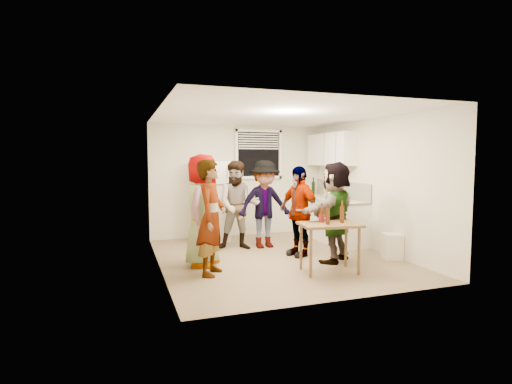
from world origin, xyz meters
name	(u,v)px	position (x,y,z in m)	size (l,w,h in m)	color
room	(276,258)	(0.00, 0.00, 0.00)	(4.00, 4.50, 2.50)	beige
window	(259,154)	(0.45, 2.21, 1.85)	(1.12, 0.10, 1.06)	white
refrigerator	(211,201)	(-0.75, 1.88, 0.85)	(0.70, 0.70, 1.70)	white
counter_lower	(329,220)	(1.70, 1.15, 0.43)	(0.60, 2.20, 0.86)	white
countertop	(330,199)	(1.70, 1.15, 0.88)	(0.64, 2.22, 0.04)	beige
backsplash	(341,189)	(1.99, 1.15, 1.08)	(0.03, 2.20, 0.36)	#B5B1A6
upper_cabinets	(331,149)	(1.83, 1.35, 1.95)	(0.34, 1.60, 0.70)	white
kettle	(331,199)	(1.65, 1.02, 0.90)	(0.25, 0.21, 0.21)	silver
paper_towel	(338,200)	(1.68, 0.78, 0.90)	(0.12, 0.12, 0.25)	white
wine_bottle	(313,195)	(1.75, 2.02, 0.90)	(0.08, 0.08, 0.31)	black
beer_bottle_counter	(342,201)	(1.60, 0.46, 0.90)	(0.06, 0.06, 0.25)	#47230C
blue_cup	(345,202)	(1.59, 0.34, 0.90)	(0.10, 0.10, 0.13)	#181CB3
picture_frame	(326,192)	(1.92, 1.69, 0.98)	(0.02, 0.20, 0.16)	#CAC747
trash_bin	(392,245)	(1.89, -0.72, 0.25)	(0.30, 0.30, 0.44)	white
serving_table	(329,272)	(0.44, -1.09, 0.00)	(0.90, 0.60, 0.76)	brown
beer_bottle_table	(342,223)	(0.65, -1.10, 0.76)	(0.07, 0.07, 0.25)	#47230C
red_cup	(322,222)	(0.38, -0.95, 0.76)	(0.09, 0.09, 0.12)	#A90918
guest_grey	(203,265)	(-1.32, -0.05, 0.00)	(0.89, 1.82, 0.58)	gray
guest_stripe	(212,274)	(-1.30, -0.62, 0.00)	(0.63, 1.73, 0.41)	#141933
guest_back_left	(239,249)	(-0.43, 0.88, 0.00)	(0.83, 1.70, 0.65)	brown
guest_back_right	(265,247)	(0.10, 0.86, 0.00)	(1.11, 1.71, 0.64)	#39393E
guest_black	(298,255)	(0.44, 0.03, 0.00)	(0.95, 1.62, 0.39)	black
guest_orange	(335,261)	(0.86, -0.54, 0.00)	(1.57, 1.70, 0.50)	#E47753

